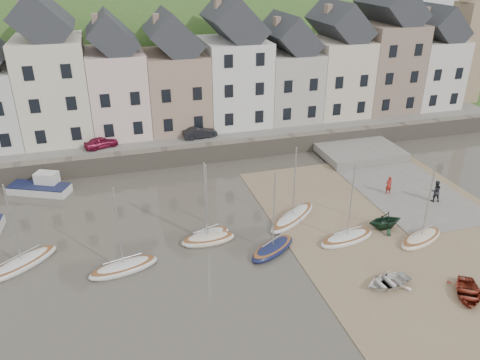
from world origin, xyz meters
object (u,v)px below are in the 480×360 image
object	(u,v)px
rowboat_red	(468,292)
person_red	(389,185)
rowboat_white	(388,282)
car_right	(200,132)
car_left	(101,142)
rowboat_green	(385,220)
sailboat_0	(22,263)
person_dark	(435,191)

from	to	relation	value
rowboat_red	person_red	distance (m)	13.41
person_red	rowboat_white	bearing A→B (deg)	61.26
rowboat_white	rowboat_red	bearing A→B (deg)	54.49
car_right	car_left	bearing A→B (deg)	84.20
rowboat_green	car_left	bearing A→B (deg)	-133.39
person_red	car_left	size ratio (longest dim) A/B	0.50
sailboat_0	rowboat_green	xyz separation A→B (m)	(25.57, -2.55, 0.50)
rowboat_red	person_dark	world-z (taller)	person_dark
person_dark	car_right	size ratio (longest dim) A/B	0.54
rowboat_white	rowboat_red	world-z (taller)	rowboat_red
sailboat_0	car_left	distance (m)	17.23
person_dark	car_left	size ratio (longest dim) A/B	0.58
rowboat_red	car_left	size ratio (longest dim) A/B	0.95
rowboat_white	car_left	world-z (taller)	car_left
rowboat_red	sailboat_0	bearing A→B (deg)	-169.82
sailboat_0	car_left	bearing A→B (deg)	70.71
car_right	rowboat_red	bearing A→B (deg)	-164.20
sailboat_0	rowboat_white	bearing A→B (deg)	-21.23
person_red	car_right	xyz separation A→B (m)	(-13.43, 13.88, 1.25)
person_red	sailboat_0	bearing A→B (deg)	7.91
rowboat_white	car_right	world-z (taller)	car_right
person_dark	car_left	distance (m)	30.77
sailboat_0	car_left	size ratio (longest dim) A/B	1.97
rowboat_white	rowboat_red	xyz separation A→B (m)	(4.08, -2.26, 0.01)
sailboat_0	rowboat_red	xyz separation A→B (m)	(26.15, -10.83, 0.11)
rowboat_green	car_right	size ratio (longest dim) A/B	0.77
sailboat_0	person_red	size ratio (longest dim) A/B	3.98
sailboat_0	rowboat_green	size ratio (longest dim) A/B	2.39
rowboat_green	car_left	world-z (taller)	car_left
rowboat_white	car_left	xyz separation A→B (m)	(-16.41, 24.74, 1.78)
car_right	rowboat_white	bearing A→B (deg)	-170.83
rowboat_white	rowboat_green	world-z (taller)	rowboat_green
rowboat_red	person_dark	xyz separation A→B (m)	(5.68, 10.85, 0.67)
rowboat_red	person_dark	bearing A→B (deg)	95.04
rowboat_white	car_left	size ratio (longest dim) A/B	0.93
rowboat_red	rowboat_green	bearing A→B (deg)	126.67
rowboat_white	car_left	bearing A→B (deg)	-152.94
person_dark	car_right	distance (m)	23.02
person_red	rowboat_red	bearing A→B (deg)	81.60
rowboat_white	rowboat_green	bearing A→B (deg)	143.31
rowboat_green	car_left	distance (m)	27.36
rowboat_red	car_left	world-z (taller)	car_left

